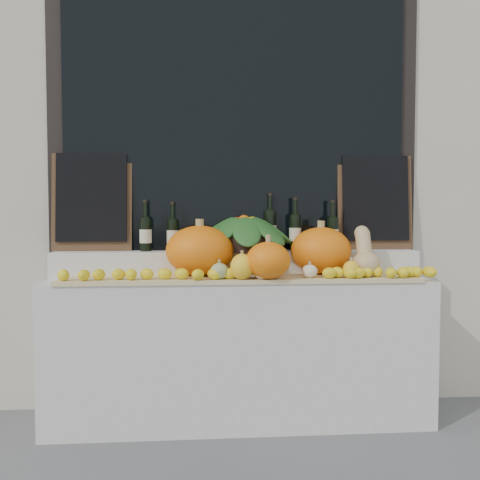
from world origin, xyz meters
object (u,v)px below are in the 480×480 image
(pumpkin_right, at_px, (321,251))
(wine_bottle_tall, at_px, (270,230))
(pumpkin_left, at_px, (200,251))
(produce_bowl, at_px, (244,233))
(butternut_squash, at_px, (365,256))

(pumpkin_right, height_order, wine_bottle_tall, wine_bottle_tall)
(pumpkin_left, relative_size, wine_bottle_tall, 1.11)
(produce_bowl, bearing_deg, pumpkin_left, -148.90)
(pumpkin_left, height_order, butternut_squash, pumpkin_left)
(pumpkin_right, bearing_deg, produce_bowl, 163.00)
(butternut_squash, distance_m, wine_bottle_tall, 0.65)
(butternut_squash, height_order, produce_bowl, produce_bowl)
(produce_bowl, xyz_separation_m, wine_bottle_tall, (0.18, 0.08, 0.02))
(produce_bowl, distance_m, wine_bottle_tall, 0.20)
(pumpkin_left, bearing_deg, produce_bowl, 31.10)
(wine_bottle_tall, bearing_deg, pumpkin_right, -38.23)
(pumpkin_left, distance_m, pumpkin_right, 0.75)
(butternut_squash, relative_size, wine_bottle_tall, 0.81)
(wine_bottle_tall, bearing_deg, butternut_squash, -33.85)
(pumpkin_left, relative_size, butternut_squash, 1.37)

